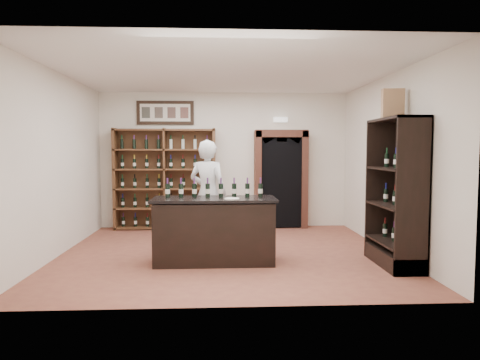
% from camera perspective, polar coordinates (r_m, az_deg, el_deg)
% --- Properties ---
extents(floor, '(5.50, 5.50, 0.00)m').
position_cam_1_polar(floor, '(7.30, -1.78, -9.69)').
color(floor, brown).
rests_on(floor, ground).
extents(ceiling, '(5.50, 5.50, 0.00)m').
position_cam_1_polar(ceiling, '(7.21, -1.84, 14.17)').
color(ceiling, white).
rests_on(ceiling, wall_back).
extents(wall_back, '(5.50, 0.04, 3.00)m').
position_cam_1_polar(wall_back, '(9.60, -2.09, 2.64)').
color(wall_back, white).
rests_on(wall_back, ground).
extents(wall_left, '(0.04, 5.00, 3.00)m').
position_cam_1_polar(wall_left, '(7.56, -23.14, 1.96)').
color(wall_left, white).
rests_on(wall_left, ground).
extents(wall_right, '(0.04, 5.00, 3.00)m').
position_cam_1_polar(wall_right, '(7.66, 19.24, 2.08)').
color(wall_right, white).
rests_on(wall_right, ground).
extents(wine_shelf, '(2.20, 0.38, 2.20)m').
position_cam_1_polar(wine_shelf, '(9.52, -9.92, 0.16)').
color(wine_shelf, brown).
rests_on(wine_shelf, ground).
extents(framed_picture, '(1.25, 0.04, 0.52)m').
position_cam_1_polar(framed_picture, '(9.67, -9.93, 8.82)').
color(framed_picture, black).
rests_on(framed_picture, wall_back).
extents(arched_doorway, '(1.17, 0.35, 2.17)m').
position_cam_1_polar(arched_doorway, '(9.54, 5.45, 0.44)').
color(arched_doorway, black).
rests_on(arched_doorway, ground).
extents(emergency_light, '(0.30, 0.10, 0.10)m').
position_cam_1_polar(emergency_light, '(9.64, 5.42, 7.99)').
color(emergency_light, white).
rests_on(emergency_light, wall_back).
extents(tasting_counter, '(1.88, 0.78, 1.00)m').
position_cam_1_polar(tasting_counter, '(6.61, -3.44, -6.76)').
color(tasting_counter, black).
rests_on(tasting_counter, ground).
extents(counter_bottle_0, '(0.07, 0.07, 0.30)m').
position_cam_1_polar(counter_bottle_0, '(6.69, -9.63, -1.37)').
color(counter_bottle_0, black).
rests_on(counter_bottle_0, tasting_counter).
extents(counter_bottle_1, '(0.07, 0.07, 0.30)m').
position_cam_1_polar(counter_bottle_1, '(6.67, -7.87, -1.37)').
color(counter_bottle_1, black).
rests_on(counter_bottle_1, tasting_counter).
extents(counter_bottle_2, '(0.07, 0.07, 0.30)m').
position_cam_1_polar(counter_bottle_2, '(6.66, -6.11, -1.36)').
color(counter_bottle_2, black).
rests_on(counter_bottle_2, tasting_counter).
extents(counter_bottle_3, '(0.07, 0.07, 0.30)m').
position_cam_1_polar(counter_bottle_3, '(6.65, -4.34, -1.36)').
color(counter_bottle_3, black).
rests_on(counter_bottle_3, tasting_counter).
extents(counter_bottle_4, '(0.07, 0.07, 0.30)m').
position_cam_1_polar(counter_bottle_4, '(6.64, -2.56, -1.35)').
color(counter_bottle_4, black).
rests_on(counter_bottle_4, tasting_counter).
extents(counter_bottle_5, '(0.07, 0.07, 0.30)m').
position_cam_1_polar(counter_bottle_5, '(6.65, -0.79, -1.35)').
color(counter_bottle_5, black).
rests_on(counter_bottle_5, tasting_counter).
extents(counter_bottle_6, '(0.07, 0.07, 0.30)m').
position_cam_1_polar(counter_bottle_6, '(6.66, 0.98, -1.34)').
color(counter_bottle_6, black).
rests_on(counter_bottle_6, tasting_counter).
extents(counter_bottle_7, '(0.07, 0.07, 0.30)m').
position_cam_1_polar(counter_bottle_7, '(6.68, 2.74, -1.33)').
color(counter_bottle_7, black).
rests_on(counter_bottle_7, tasting_counter).
extents(side_cabinet, '(0.48, 1.20, 2.20)m').
position_cam_1_polar(side_cabinet, '(6.81, 20.19, -4.46)').
color(side_cabinet, black).
rests_on(side_cabinet, ground).
extents(shopkeeper, '(0.82, 0.70, 1.91)m').
position_cam_1_polar(shopkeeper, '(7.64, -4.29, -1.82)').
color(shopkeeper, silver).
rests_on(shopkeeper, ground).
extents(plate, '(0.22, 0.22, 0.02)m').
position_cam_1_polar(plate, '(6.33, -1.08, -2.52)').
color(plate, silver).
rests_on(plate, tasting_counter).
extents(wine_crate, '(0.33, 0.17, 0.45)m').
position_cam_1_polar(wine_crate, '(6.97, 19.70, 9.53)').
color(wine_crate, tan).
rests_on(wine_crate, side_cabinet).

